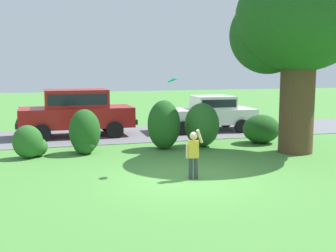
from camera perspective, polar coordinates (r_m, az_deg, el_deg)
ground_plane at (r=11.03m, az=2.54°, el=-7.06°), size 80.00×80.00×0.00m
driveway_strip at (r=18.27m, az=-5.21°, el=-1.10°), size 28.00×4.40×0.02m
oak_tree_large at (r=15.01m, az=16.49°, el=12.52°), size 4.18×4.37×6.17m
shrub_near_tree at (r=14.20m, az=-17.68°, el=-2.17°), size 1.06×0.91×1.04m
shrub_centre_left at (r=14.43m, az=-10.91°, el=-0.98°), size 1.03×1.12×1.46m
shrub_centre at (r=14.93m, az=-0.54°, el=0.18°), size 1.13×1.16×1.69m
shrub_centre_right at (r=15.44m, az=4.49°, el=0.15°), size 1.22×1.33×1.56m
shrub_far_end at (r=16.47m, az=12.18°, el=-0.38°), size 1.39×1.27×1.06m
parked_sedan at (r=19.17m, az=5.29°, el=1.84°), size 4.47×2.23×1.56m
parked_suv at (r=17.98m, az=-11.96°, el=2.05°), size 4.72×2.13×1.92m
child_thrower at (r=10.94m, az=3.38°, el=-3.34°), size 0.47×0.23×1.29m
frisbee at (r=11.61m, az=0.54°, el=6.09°), size 0.30×0.28×0.17m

